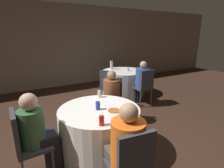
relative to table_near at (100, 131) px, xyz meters
The scene contains 19 objects.
ground_plane 0.39m from the table_near, 118.49° to the right, with size 16.00×16.00×0.00m, color #382319.
wall_back 4.16m from the table_near, 90.87° to the left, with size 16.00×0.06×2.80m.
table_near is the anchor object (origin of this frame).
table_far 2.89m from the table_near, 49.62° to the left, with size 1.30×1.30×0.73m.
chair_near_west 1.04m from the table_near, behind, with size 0.42×0.42×0.94m.
chair_near_northeast 1.04m from the table_near, 49.32° to the left, with size 0.56×0.56×0.94m.
chair_near_south 1.04m from the table_near, 97.33° to the right, with size 0.45×0.45×0.94m.
chair_far_southwest 1.88m from the table_near, 57.43° to the left, with size 0.56×0.56×0.94m.
chair_far_south 2.15m from the table_near, 31.84° to the left, with size 0.42×0.42×0.94m.
person_green_jacket 0.87m from the table_near, behind, with size 0.49×0.31×1.14m.
person_blue_shirt 2.25m from the table_near, 35.19° to the left, with size 0.38×0.53×1.15m.
person_orange_shirt 0.89m from the table_near, 97.33° to the right, with size 0.37×0.51×1.17m.
person_floral_shirt 0.88m from the table_near, 49.32° to the left, with size 0.46×0.47×1.12m.
pizza_plate_near 0.44m from the table_near, 52.24° to the right, with size 0.23×0.23×0.02m.
soda_can_silver 0.65m from the table_near, 63.80° to the left, with size 0.07×0.07×0.12m.
soda_can_blue 0.43m from the table_near, 146.68° to the right, with size 0.07×0.07×0.12m.
soda_can_red 0.65m from the table_near, 112.04° to the right, with size 0.07×0.07×0.12m.
bottle_far 3.12m from the table_near, 57.26° to the left, with size 0.09×0.09×0.26m.
cup_far 2.92m from the table_near, 47.20° to the left, with size 0.08×0.08×0.11m.
Camera 1 is at (-0.95, -2.06, 1.79)m, focal length 28.00 mm.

